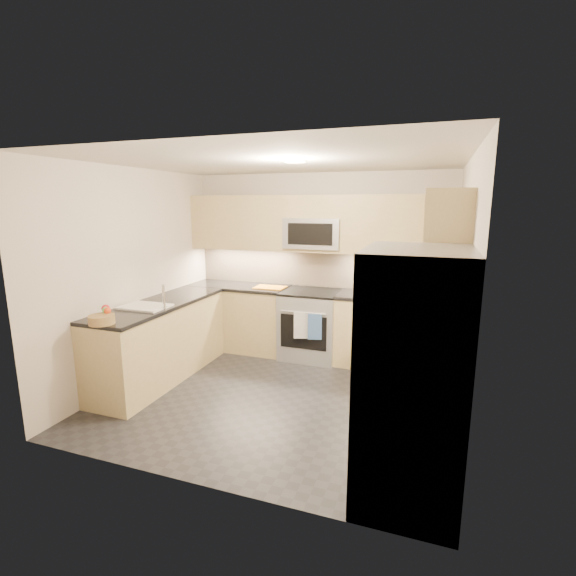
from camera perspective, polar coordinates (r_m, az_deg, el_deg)
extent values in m
cube|color=#242429|center=(4.77, -1.45, -14.47)|extent=(3.60, 3.20, 0.00)
cube|color=beige|center=(4.31, -1.62, 16.95)|extent=(3.60, 3.20, 0.02)
cube|color=beige|center=(5.87, 4.08, 3.24)|extent=(3.60, 0.02, 2.50)
cube|color=beige|center=(2.98, -12.68, -5.13)|extent=(3.60, 0.02, 2.50)
cube|color=beige|center=(5.28, -20.08, 1.65)|extent=(0.02, 3.20, 2.50)
cube|color=beige|center=(4.10, 22.66, -1.21)|extent=(0.02, 3.20, 2.50)
cube|color=tan|center=(6.15, -6.65, -4.07)|extent=(1.42, 0.60, 0.90)
cube|color=tan|center=(5.57, 14.04, -5.98)|extent=(1.42, 0.60, 0.90)
cube|color=tan|center=(4.47, 17.87, -10.61)|extent=(0.60, 1.70, 0.90)
cube|color=tan|center=(5.29, -16.95, -7.08)|extent=(0.60, 2.00, 0.90)
cube|color=black|center=(6.04, -6.76, 0.23)|extent=(1.42, 0.63, 0.04)
cube|color=black|center=(5.45, 14.28, -1.26)|extent=(1.42, 0.63, 0.04)
cube|color=black|center=(4.32, 18.25, -4.81)|extent=(0.63, 1.70, 0.04)
cube|color=black|center=(5.16, -17.25, -2.13)|extent=(0.63, 2.00, 0.04)
cube|color=tan|center=(5.65, 3.68, 8.78)|extent=(3.60, 0.35, 0.75)
cube|color=tan|center=(4.29, 20.73, 7.23)|extent=(0.35, 1.95, 0.75)
cube|color=tan|center=(5.88, 4.06, 2.70)|extent=(3.60, 0.01, 0.51)
cube|color=tan|center=(4.55, 22.28, -0.71)|extent=(0.01, 2.30, 0.51)
cube|color=#A2A5AA|center=(5.74, 3.10, -5.08)|extent=(0.76, 0.65, 0.91)
cube|color=black|center=(5.63, 3.15, -0.59)|extent=(0.76, 0.65, 0.03)
cube|color=black|center=(5.44, 2.11, -6.07)|extent=(0.62, 0.02, 0.45)
cylinder|color=#B2B5BA|center=(5.34, 2.06, -3.37)|extent=(0.60, 0.02, 0.02)
cube|color=#9B9DA3|center=(5.64, 3.60, 7.50)|extent=(0.76, 0.40, 0.40)
cube|color=black|center=(5.44, 3.00, 7.36)|extent=(0.60, 0.01, 0.28)
cube|color=#9B9DA2|center=(3.09, 16.60, -11.59)|extent=(0.70, 0.90, 1.80)
cylinder|color=#B2B5BA|center=(2.94, 9.11, -11.39)|extent=(0.02, 0.02, 1.20)
cylinder|color=#B2B5BA|center=(3.27, 10.28, -9.03)|extent=(0.02, 0.02, 1.20)
cube|color=white|center=(4.98, -18.93, -3.19)|extent=(0.52, 0.38, 0.16)
cylinder|color=silver|center=(4.78, -16.64, -1.18)|extent=(0.03, 0.03, 0.28)
cylinder|color=#67A446|center=(5.41, 20.62, -0.64)|extent=(0.35, 0.35, 0.16)
cube|color=#C07312|center=(5.79, -2.49, 0.08)|extent=(0.42, 0.30, 0.01)
cylinder|color=#9C7C48|center=(4.43, -24.12, -3.97)|extent=(0.31, 0.31, 0.09)
sphere|color=red|center=(4.56, -23.67, -2.59)|extent=(0.08, 0.08, 0.08)
sphere|color=#54C458|center=(4.49, -23.64, -2.80)|extent=(0.07, 0.07, 0.07)
cube|color=white|center=(5.38, 1.78, -5.15)|extent=(0.18, 0.07, 0.35)
cube|color=#33548E|center=(5.33, 3.68, -5.33)|extent=(0.18, 0.06, 0.34)
sphere|color=#D74317|center=(4.48, -23.49, -2.86)|extent=(0.07, 0.07, 0.07)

